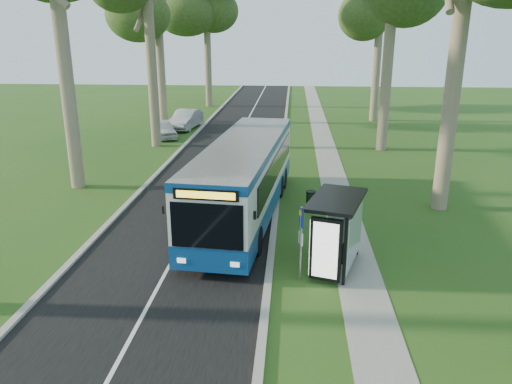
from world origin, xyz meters
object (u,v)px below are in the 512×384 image
(bus_stop_sign, at_px, (301,235))
(car_white, at_px, (164,129))
(bus, at_px, (245,179))
(bus_shelter, at_px, (341,223))
(litter_bin, at_px, (311,200))
(car_silver, at_px, (186,119))

(bus_stop_sign, distance_m, car_white, 24.70)
(bus, relative_size, car_white, 3.23)
(bus_shelter, bearing_deg, bus, 142.46)
(litter_bin, xyz_separation_m, car_white, (-10.80, 15.48, 0.24))
(car_silver, bearing_deg, car_white, -96.77)
(bus_stop_sign, bearing_deg, bus_shelter, 9.88)
(bus, xyz_separation_m, bus_shelter, (3.69, -5.12, 0.05))
(car_white, distance_m, car_silver, 3.87)
(car_white, bearing_deg, bus, -87.50)
(bus_shelter, distance_m, car_silver, 27.68)
(bus, xyz_separation_m, car_white, (-7.86, 16.67, -1.05))
(bus_stop_sign, xyz_separation_m, litter_bin, (0.57, 6.98, -1.16))
(bus_shelter, bearing_deg, litter_bin, 113.49)
(bus_stop_sign, bearing_deg, litter_bin, 67.93)
(bus_shelter, xyz_separation_m, litter_bin, (-0.75, 6.30, -1.34))
(bus_stop_sign, bearing_deg, bus, 94.79)
(litter_bin, bearing_deg, bus_stop_sign, -94.66)
(bus_stop_sign, xyz_separation_m, car_white, (-10.23, 22.47, -0.91))
(car_silver, bearing_deg, bus_shelter, -60.22)
(bus_shelter, xyz_separation_m, car_white, (-11.55, 21.79, -1.10))
(litter_bin, bearing_deg, bus_shelter, -83.20)
(bus_stop_sign, distance_m, bus_shelter, 1.50)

